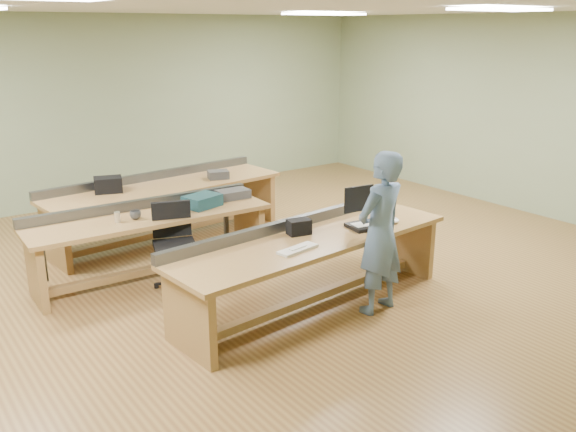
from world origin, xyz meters
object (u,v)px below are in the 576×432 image
Objects in this scene: drinks_can at (117,217)px; workbench_mid at (150,231)px; workbench_front at (311,254)px; camera_bag at (299,227)px; parts_bin_grey at (233,194)px; person at (380,233)px; parts_bin_teal at (202,201)px; laptop_base at (365,226)px; mug at (135,215)px; task_chair at (175,258)px; workbench_back at (165,198)px.

workbench_mid is at bearing 8.01° from drinks_can.
camera_bag is (-0.05, 0.15, 0.27)m from workbench_front.
drinks_can is at bearing -176.34° from parts_bin_grey.
drinks_can is at bearing -56.66° from person.
workbench_mid is at bearing 174.15° from parts_bin_teal.
laptop_base is 2.92× the size of mug.
drinks_can is (-2.06, 1.73, 0.04)m from laptop_base.
parts_bin_teal is (-1.02, 1.72, 0.05)m from laptop_base.
laptop_base is at bearing -13.41° from workbench_front.
task_chair reaches higher than drinks_can.
mug is (-1.68, 2.11, -0.03)m from person.
parts_bin_grey is at bearing 43.52° from task_chair.
workbench_mid is 1.38m from workbench_back.
laptop_base is 0.75m from camera_bag.
camera_bag reaches higher than drinks_can.
person is at bearing -38.73° from camera_bag.
parts_bin_teal is 0.84m from mug.
workbench_mid is at bearing -63.84° from person.
task_chair reaches higher than mug.
workbench_front is 2.03m from mug.
parts_bin_teal is at bearing 52.55° from task_chair.
camera_bag is (0.96, -1.54, 0.28)m from workbench_mid.
camera_bag is 1.49m from task_chair.
task_chair reaches higher than camera_bag.
drinks_can is at bearing 148.59° from laptop_base.
parts_bin_grey is at bearing 81.02° from workbench_front.
parts_bin_teal is 0.50m from parts_bin_grey.
mug is (-0.92, -1.23, 0.23)m from workbench_back.
task_chair is (-1.41, 1.74, -0.48)m from person.
parts_bin_grey reaches higher than laptop_base.
parts_bin_grey is 3.16× the size of mug.
laptop_base is 2.12m from task_chair.
drinks_can is (-1.40, 1.63, 0.24)m from workbench_front.
drinks_can is (-1.13, -1.22, 0.24)m from workbench_back.
person is 7.14× the size of camera_bag.
workbench_back is 1.26m from parts_bin_teal.
workbench_mid is 2.94× the size of task_chair.
camera_bag is at bearing -55.66° from workbench_mid.
parts_bin_teal reaches higher than laptop_base.
camera_bag is 0.25× the size of task_chair.
person reaches higher than mug.
mug is at bearing 179.98° from parts_bin_teal.
parts_bin_grey is at bearing 95.24° from camera_bag.
mug reaches higher than laptop_base.
laptop_base is 1.90m from parts_bin_grey.
workbench_mid is 0.32m from mug.
laptop_base is (1.66, -1.79, 0.22)m from workbench_mid.
person is (0.76, -3.35, 0.26)m from workbench_back.
person reaches higher than parts_bin_grey.
parts_bin_grey is (1.13, 0.04, 0.25)m from workbench_mid.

